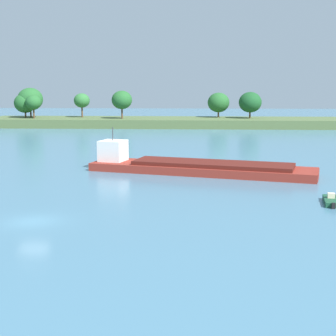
# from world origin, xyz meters

# --- Properties ---
(ground_plane) EXTENTS (400.00, 400.00, 0.00)m
(ground_plane) POSITION_xyz_m (0.00, 0.00, 0.00)
(ground_plane) COLOR teal
(treeline_island) EXTENTS (99.74, 17.04, 10.37)m
(treeline_island) POSITION_xyz_m (3.85, 97.04, 2.44)
(treeline_island) COLOR #4C6038
(treeline_island) RESTS_ON ground
(cargo_barge) EXTENTS (29.77, 13.53, 5.64)m
(cargo_barge) POSITION_xyz_m (13.55, 24.42, 0.88)
(cargo_barge) COLOR maroon
(cargo_barge) RESTS_ON ground
(fishing_skiff) EXTENTS (1.99, 4.36, 0.99)m
(fishing_skiff) POSITION_xyz_m (26.75, 7.82, 0.27)
(fishing_skiff) COLOR #19472D
(fishing_skiff) RESTS_ON ground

